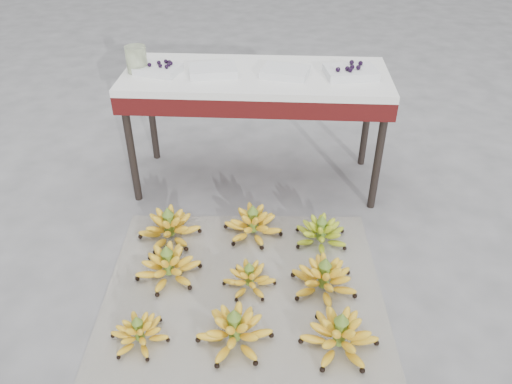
# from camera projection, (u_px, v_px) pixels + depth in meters

# --- Properties ---
(ground) EXTENTS (60.00, 60.00, 0.00)m
(ground) POSITION_uv_depth(u_px,v_px,m) (234.00, 282.00, 2.32)
(ground) COLOR #5C5C5E
(ground) RESTS_ON ground
(newspaper_mat) EXTENTS (1.30, 1.11, 0.01)m
(newspaper_mat) POSITION_uv_depth(u_px,v_px,m) (244.00, 285.00, 2.30)
(newspaper_mat) COLOR silver
(newspaper_mat) RESTS_ON ground
(bunch_front_left) EXTENTS (0.30, 0.30, 0.14)m
(bunch_front_left) POSITION_uv_depth(u_px,v_px,m) (139.00, 333.00, 2.01)
(bunch_front_left) COLOR yellow
(bunch_front_left) RESTS_ON newspaper_mat
(bunch_front_center) EXTENTS (0.33, 0.33, 0.19)m
(bunch_front_center) POSITION_uv_depth(u_px,v_px,m) (235.00, 331.00, 2.00)
(bunch_front_center) COLOR yellow
(bunch_front_center) RESTS_ON newspaper_mat
(bunch_front_right) EXTENTS (0.38, 0.38, 0.19)m
(bunch_front_right) POSITION_uv_depth(u_px,v_px,m) (340.00, 335.00, 1.98)
(bunch_front_right) COLOR yellow
(bunch_front_right) RESTS_ON newspaper_mat
(bunch_mid_left) EXTENTS (0.34, 0.34, 0.18)m
(bunch_mid_left) POSITION_uv_depth(u_px,v_px,m) (168.00, 266.00, 2.31)
(bunch_mid_left) COLOR yellow
(bunch_mid_left) RESTS_ON newspaper_mat
(bunch_mid_center) EXTENTS (0.31, 0.31, 0.15)m
(bunch_mid_center) POSITION_uv_depth(u_px,v_px,m) (249.00, 278.00, 2.26)
(bunch_mid_center) COLOR yellow
(bunch_mid_center) RESTS_ON newspaper_mat
(bunch_mid_right) EXTENTS (0.40, 0.40, 0.19)m
(bunch_mid_right) POSITION_uv_depth(u_px,v_px,m) (324.00, 278.00, 2.24)
(bunch_mid_right) COLOR yellow
(bunch_mid_right) RESTS_ON newspaper_mat
(bunch_back_left) EXTENTS (0.37, 0.37, 0.19)m
(bunch_back_left) POSITION_uv_depth(u_px,v_px,m) (169.00, 227.00, 2.55)
(bunch_back_left) COLOR yellow
(bunch_back_left) RESTS_ON newspaper_mat
(bunch_back_center) EXTENTS (0.36, 0.36, 0.18)m
(bunch_back_center) POSITION_uv_depth(u_px,v_px,m) (253.00, 224.00, 2.57)
(bunch_back_center) COLOR yellow
(bunch_back_center) RESTS_ON newspaper_mat
(bunch_back_right) EXTENTS (0.31, 0.31, 0.17)m
(bunch_back_right) POSITION_uv_depth(u_px,v_px,m) (321.00, 233.00, 2.52)
(bunch_back_right) COLOR #66941B
(bunch_back_right) RESTS_ON newspaper_mat
(vendor_table) EXTENTS (1.42, 0.57, 0.68)m
(vendor_table) POSITION_uv_depth(u_px,v_px,m) (256.00, 87.00, 2.70)
(vendor_table) COLOR black
(vendor_table) RESTS_ON ground
(tray_far_left) EXTENTS (0.26, 0.21, 0.06)m
(tray_far_left) POSITION_uv_depth(u_px,v_px,m) (159.00, 69.00, 2.65)
(tray_far_left) COLOR silver
(tray_far_left) RESTS_ON vendor_table
(tray_left) EXTENTS (0.28, 0.23, 0.04)m
(tray_left) POSITION_uv_depth(u_px,v_px,m) (213.00, 70.00, 2.63)
(tray_left) COLOR silver
(tray_left) RESTS_ON vendor_table
(tray_right) EXTENTS (0.27, 0.22, 0.04)m
(tray_right) POSITION_uv_depth(u_px,v_px,m) (285.00, 72.00, 2.62)
(tray_right) COLOR silver
(tray_right) RESTS_ON vendor_table
(tray_far_right) EXTENTS (0.29, 0.23, 0.07)m
(tray_far_right) POSITION_uv_depth(u_px,v_px,m) (351.00, 72.00, 2.61)
(tray_far_right) COLOR silver
(tray_far_right) RESTS_ON vendor_table
(glass_jar) EXTENTS (0.12, 0.12, 0.14)m
(glass_jar) POSITION_uv_depth(u_px,v_px,m) (136.00, 59.00, 2.63)
(glass_jar) COLOR beige
(glass_jar) RESTS_ON vendor_table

